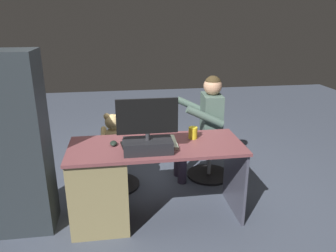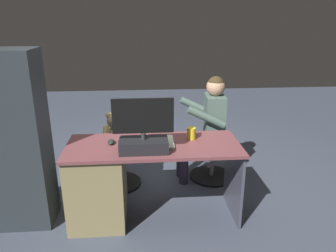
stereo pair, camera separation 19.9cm
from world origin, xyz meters
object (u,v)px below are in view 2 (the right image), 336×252
(tv_remote, at_px, (121,144))
(office_chair_teddy, at_px, (117,161))
(keyboard, at_px, (144,141))
(visitor_chair, at_px, (212,155))
(cup, at_px, (191,133))
(desk, at_px, (110,180))
(teddy_bear, at_px, (115,131))
(person, at_px, (207,120))
(monitor, at_px, (143,136))
(computer_mouse, at_px, (111,142))

(tv_remote, relative_size, office_chair_teddy, 0.30)
(keyboard, height_order, visitor_chair, keyboard)
(cup, relative_size, office_chair_teddy, 0.21)
(desk, bearing_deg, teddy_bear, -91.33)
(keyboard, bearing_deg, tv_remote, 16.45)
(office_chair_teddy, distance_m, teddy_bear, 0.35)
(keyboard, distance_m, person, 0.93)
(office_chair_teddy, bearing_deg, cup, 144.45)
(tv_remote, distance_m, visitor_chair, 1.27)
(teddy_bear, distance_m, person, 0.99)
(tv_remote, height_order, teddy_bear, teddy_bear)
(teddy_bear, bearing_deg, monitor, 110.91)
(monitor, height_order, visitor_chair, monitor)
(desk, xyz_separation_m, cup, (-0.74, -0.10, 0.38))
(keyboard, bearing_deg, person, -137.58)
(monitor, height_order, computer_mouse, monitor)
(cup, bearing_deg, computer_mouse, 4.91)
(office_chair_teddy, bearing_deg, tv_remote, 99.48)
(tv_remote, bearing_deg, cup, -178.76)
(visitor_chair, bearing_deg, office_chair_teddy, 4.27)
(person, bearing_deg, cup, 65.93)
(cup, relative_size, visitor_chair, 0.21)
(desk, xyz_separation_m, tv_remote, (-0.12, -0.01, 0.34))
(monitor, bearing_deg, desk, -23.67)
(desk, relative_size, monitor, 3.06)
(teddy_bear, relative_size, visitor_chair, 0.75)
(monitor, xyz_separation_m, office_chair_teddy, (0.29, -0.75, -0.57))
(desk, relative_size, teddy_bear, 4.02)
(teddy_bear, bearing_deg, office_chair_teddy, 90.00)
(desk, height_order, office_chair_teddy, desk)
(computer_mouse, height_order, office_chair_teddy, computer_mouse)
(computer_mouse, bearing_deg, monitor, 147.66)
(office_chair_teddy, xyz_separation_m, visitor_chair, (-1.06, -0.08, -0.00))
(visitor_chair, relative_size, person, 0.43)
(computer_mouse, distance_m, office_chair_teddy, 0.74)
(desk, distance_m, visitor_chair, 1.29)
(keyboard, relative_size, cup, 3.98)
(desk, height_order, computer_mouse, computer_mouse)
(monitor, height_order, person, person)
(desk, bearing_deg, keyboard, -168.37)
(tv_remote, bearing_deg, office_chair_teddy, -88.16)
(teddy_bear, bearing_deg, keyboard, 117.60)
(monitor, distance_m, keyboard, 0.23)
(keyboard, height_order, teddy_bear, teddy_bear)
(desk, xyz_separation_m, teddy_bear, (-0.01, -0.63, 0.24))
(visitor_chair, xyz_separation_m, person, (0.08, 0.01, 0.42))
(keyboard, height_order, computer_mouse, computer_mouse)
(keyboard, xyz_separation_m, person, (-0.69, -0.63, -0.03))
(keyboard, distance_m, office_chair_teddy, 0.77)
(monitor, relative_size, visitor_chair, 0.98)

